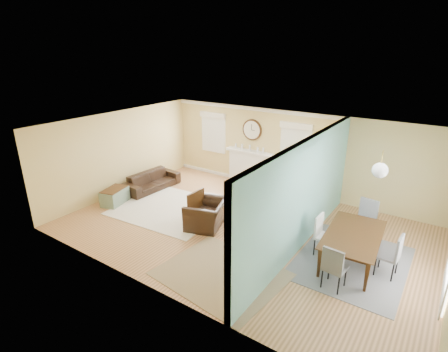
{
  "coord_description": "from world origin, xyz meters",
  "views": [
    {
      "loc": [
        4.06,
        -6.85,
        4.42
      ],
      "look_at": [
        -0.8,
        0.3,
        1.2
      ],
      "focal_mm": 28.0,
      "sensor_mm": 36.0,
      "label": 1
    }
  ],
  "objects_px": {
    "sofa": "(152,181)",
    "eames_chair": "(207,214)",
    "green_chair": "(287,195)",
    "credenza": "(312,205)",
    "dining_table": "(353,248)"
  },
  "relations": [
    {
      "from": "eames_chair",
      "to": "credenza",
      "type": "height_order",
      "value": "credenza"
    },
    {
      "from": "credenza",
      "to": "dining_table",
      "type": "xyz_separation_m",
      "value": [
        1.51,
        -1.5,
        -0.06
      ]
    },
    {
      "from": "sofa",
      "to": "eames_chair",
      "type": "relative_size",
      "value": 1.78
    },
    {
      "from": "green_chair",
      "to": "dining_table",
      "type": "relative_size",
      "value": 0.35
    },
    {
      "from": "eames_chair",
      "to": "green_chair",
      "type": "height_order",
      "value": "eames_chair"
    },
    {
      "from": "eames_chair",
      "to": "credenza",
      "type": "xyz_separation_m",
      "value": [
        2.08,
        1.97,
        0.05
      ]
    },
    {
      "from": "sofa",
      "to": "green_chair",
      "type": "relative_size",
      "value": 2.83
    },
    {
      "from": "sofa",
      "to": "green_chair",
      "type": "height_order",
      "value": "green_chair"
    },
    {
      "from": "dining_table",
      "to": "credenza",
      "type": "bearing_deg",
      "value": 41.19
    },
    {
      "from": "credenza",
      "to": "green_chair",
      "type": "bearing_deg",
      "value": 153.73
    },
    {
      "from": "eames_chair",
      "to": "green_chair",
      "type": "distance_m",
      "value": 2.68
    },
    {
      "from": "sofa",
      "to": "dining_table",
      "type": "xyz_separation_m",
      "value": [
        6.61,
        -0.57,
        0.06
      ]
    },
    {
      "from": "eames_chair",
      "to": "green_chair",
      "type": "xyz_separation_m",
      "value": [
        1.16,
        2.42,
        -0.04
      ]
    },
    {
      "from": "credenza",
      "to": "dining_table",
      "type": "relative_size",
      "value": 0.69
    },
    {
      "from": "dining_table",
      "to": "sofa",
      "type": "bearing_deg",
      "value": 81.04
    }
  ]
}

